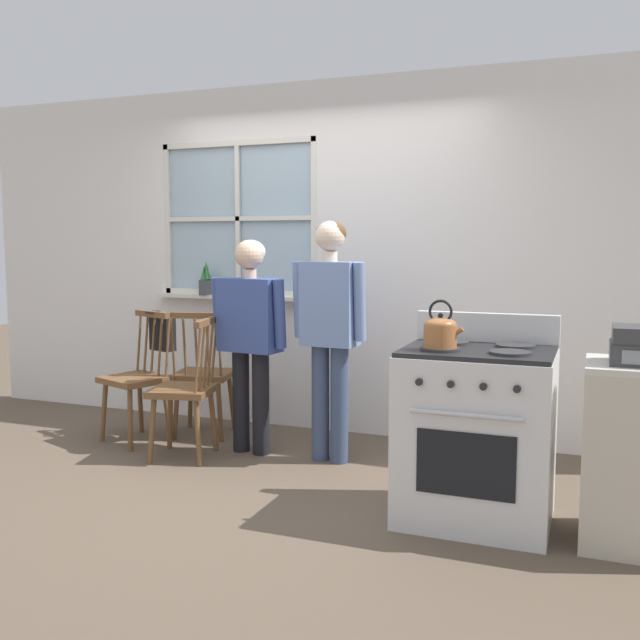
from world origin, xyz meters
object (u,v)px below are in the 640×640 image
object	(u,v)px
person_elderly_left	(250,325)
handbag	(162,333)
chair_by_window	(137,380)
chair_center_cluster	(203,376)
kettle	(440,331)
person_teen_center	(330,318)
potted_plant	(206,282)
stove	(476,433)
chair_near_wall	(186,391)

from	to	relation	value
person_elderly_left	handbag	distance (m)	0.87
chair_by_window	person_elderly_left	bearing A→B (deg)	22.46
handbag	chair_center_cluster	bearing A→B (deg)	17.67
chair_center_cluster	kettle	world-z (taller)	kettle
person_teen_center	handbag	world-z (taller)	person_teen_center
chair_by_window	person_elderly_left	world-z (taller)	person_elderly_left
chair_by_window	chair_center_cluster	xyz separation A→B (m)	(0.38, 0.32, 0.00)
kettle	potted_plant	world-z (taller)	potted_plant
kettle	stove	bearing A→B (deg)	36.96
chair_near_wall	handbag	distance (m)	0.73
chair_by_window	person_teen_center	xyz separation A→B (m)	(1.51, 0.05, 0.51)
chair_center_cluster	potted_plant	distance (m)	0.84
chair_center_cluster	person_teen_center	size ratio (longest dim) A/B	0.60
stove	potted_plant	distance (m)	2.86
kettle	person_elderly_left	bearing A→B (deg)	151.93
chair_by_window	stove	distance (m)	2.67
person_teen_center	chair_center_cluster	bearing A→B (deg)	170.60
person_elderly_left	potted_plant	world-z (taller)	person_elderly_left
potted_plant	chair_by_window	bearing A→B (deg)	-102.76
person_elderly_left	handbag	bearing A→B (deg)	174.73
kettle	chair_near_wall	bearing A→B (deg)	163.94
chair_near_wall	person_teen_center	bearing A→B (deg)	93.50
handbag	chair_by_window	bearing A→B (deg)	-110.14
person_teen_center	kettle	world-z (taller)	person_teen_center
stove	handbag	bearing A→B (deg)	161.32
chair_center_cluster	potted_plant	xyz separation A→B (m)	(-0.21, 0.42, 0.70)
chair_near_wall	chair_by_window	bearing A→B (deg)	-124.48
chair_near_wall	stove	xyz separation A→B (m)	(2.03, -0.40, 0.01)
person_elderly_left	potted_plant	xyz separation A→B (m)	(-0.76, 0.70, 0.25)
chair_center_cluster	person_elderly_left	size ratio (longest dim) A/B	0.64
kettle	handbag	xyz separation A→B (m)	(-2.34, 0.98, -0.23)
person_elderly_left	potted_plant	bearing A→B (deg)	144.29
person_teen_center	kettle	xyz separation A→B (m)	(0.91, -0.81, 0.05)
person_teen_center	potted_plant	distance (m)	1.52
chair_by_window	stove	xyz separation A→B (m)	(2.59, -0.63, 0.01)
chair_center_cluster	chair_by_window	bearing A→B (deg)	27.69
chair_near_wall	kettle	size ratio (longest dim) A/B	3.90
chair_by_window	person_elderly_left	xyz separation A→B (m)	(0.92, 0.04, 0.45)
chair_by_window	stove	bearing A→B (deg)	6.52
person_teen_center	potted_plant	xyz separation A→B (m)	(-1.34, 0.69, 0.18)
chair_by_window	kettle	bearing A→B (deg)	2.70
person_elderly_left	stove	size ratio (longest dim) A/B	1.38
stove	potted_plant	world-z (taller)	potted_plant
chair_near_wall	chair_center_cluster	size ratio (longest dim) A/B	1.00
person_teen_center	stove	xyz separation A→B (m)	(1.08, -0.68, -0.50)
potted_plant	stove	bearing A→B (deg)	-29.36
person_elderly_left	person_teen_center	size ratio (longest dim) A/B	0.92
kettle	handbag	size ratio (longest dim) A/B	0.80
stove	chair_near_wall	bearing A→B (deg)	168.78
potted_plant	chair_center_cluster	bearing A→B (deg)	-63.45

